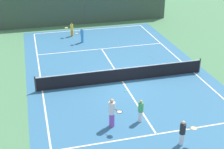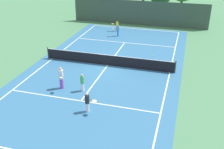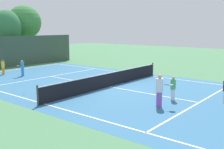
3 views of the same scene
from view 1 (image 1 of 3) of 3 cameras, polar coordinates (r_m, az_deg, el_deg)
name	(u,v)px [view 1 (image 1 of 3)]	position (r m, az deg, el deg)	size (l,w,h in m)	color
ground_plane	(122,81)	(22.86, 1.80, -1.18)	(80.00, 80.00, 0.00)	#4C8456
court_surface	(122,81)	(22.86, 1.80, -1.17)	(13.00, 25.00, 0.01)	teal
tennis_net	(122,75)	(22.63, 1.82, -0.02)	(11.90, 0.10, 1.10)	#333833
perimeter_fence	(85,9)	(35.13, -4.71, 11.27)	(18.00, 0.12, 3.20)	#384C3D
player_0	(72,29)	(31.72, -7.06, 7.83)	(0.86, 0.47, 1.31)	orange
player_1	(141,111)	(18.25, 5.02, -6.27)	(0.29, 0.29, 1.37)	silver
player_2	(183,132)	(16.84, 12.23, -9.81)	(0.88, 0.47, 1.39)	silver
player_3	(112,112)	(17.68, 0.00, -6.61)	(0.69, 0.92, 1.71)	purple
player_4	(82,35)	(29.93, -5.26, 6.88)	(0.87, 0.55, 1.37)	#388CD8
ball_crate	(124,74)	(23.50, 2.02, 0.11)	(0.47, 0.29, 0.43)	green
tennis_ball_0	(150,56)	(27.12, 6.64, 3.23)	(0.07, 0.07, 0.07)	#CCE533
tennis_ball_1	(125,91)	(21.54, 2.28, -2.88)	(0.07, 0.07, 0.07)	#CCE533
tennis_ball_2	(118,45)	(29.31, 1.08, 5.16)	(0.07, 0.07, 0.07)	#CCE533
tennis_ball_3	(46,73)	(24.42, -11.45, 0.23)	(0.07, 0.07, 0.07)	#CCE533
tennis_ball_4	(66,85)	(22.46, -8.05, -1.86)	(0.07, 0.07, 0.07)	#CCE533
tennis_ball_5	(153,58)	(26.81, 7.08, 2.93)	(0.07, 0.07, 0.07)	#CCE533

